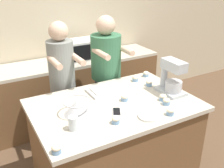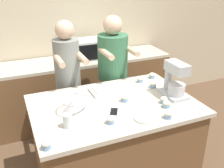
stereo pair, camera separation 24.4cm
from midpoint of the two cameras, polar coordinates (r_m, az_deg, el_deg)
name	(u,v)px [view 2 (the right image)]	position (r m, az deg, el deg)	size (l,w,h in m)	color
back_wall	(66,26)	(3.93, -8.24, 12.47)	(10.00, 0.06, 2.70)	beige
island_counter	(114,144)	(2.74, 3.06, -13.01)	(1.54, 1.03, 0.94)	brown
back_counter	(76,90)	(3.89, -6.11, -1.34)	(2.80, 0.60, 0.93)	brown
person_left	(69,86)	(3.04, -7.15, -0.46)	(0.31, 0.48, 1.62)	#33384C
person_right	(113,80)	(3.22, 2.34, 0.91)	(0.37, 0.52, 1.64)	#33384C
stand_mixer	(175,81)	(2.67, 16.13, 0.51)	(0.20, 0.30, 0.35)	#B2B7BC
mixing_bowl	(75,105)	(2.31, -5.05, -4.65)	(0.25, 0.25, 0.13)	#BCBCC1
baking_tray	(109,90)	(2.71, 1.81, -1.27)	(0.38, 0.25, 0.04)	silver
microwave_oven	(90,49)	(3.74, -2.91, 7.62)	(0.52, 0.35, 0.27)	silver
cell_phone	(114,112)	(2.33, 3.45, -6.18)	(0.13, 0.16, 0.01)	silver
drinking_glass	(67,121)	(2.12, -6.41, -8.05)	(0.08, 0.08, 0.11)	silver
small_plate	(145,118)	(2.27, 10.39, -7.37)	(0.19, 0.19, 0.02)	white
cupcake_0	(46,145)	(1.92, -10.58, -13.03)	(0.07, 0.07, 0.07)	#759EC6
cupcake_1	(140,79)	(2.95, 8.52, 0.93)	(0.07, 0.07, 0.07)	#759EC6
cupcake_2	(152,75)	(3.09, 10.98, 1.80)	(0.07, 0.07, 0.07)	#759EC6
cupcake_3	(153,85)	(2.84, 11.37, -0.19)	(0.07, 0.07, 0.07)	#759EC6
cupcake_4	(125,98)	(2.51, 5.59, -3.22)	(0.07, 0.07, 0.07)	#759EC6
cupcake_5	(164,100)	(2.54, 13.93, -3.44)	(0.07, 0.07, 0.07)	#759EC6
cupcake_6	(168,115)	(2.31, 15.09, -6.55)	(0.07, 0.07, 0.07)	#759EC6
cupcake_7	(166,104)	(2.47, 14.58, -4.35)	(0.07, 0.07, 0.07)	#759EC6
cupcake_8	(110,120)	(2.16, 2.92, -7.88)	(0.07, 0.07, 0.07)	#759EC6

